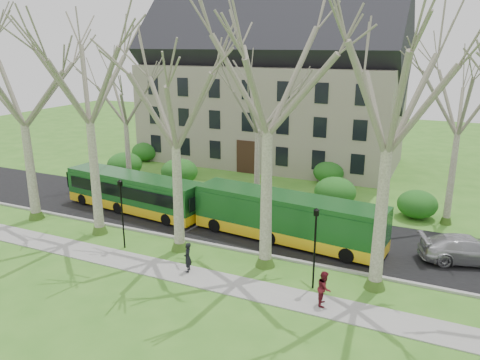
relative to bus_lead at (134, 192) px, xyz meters
name	(u,v)px	position (x,y,z in m)	size (l,w,h in m)	color
ground	(218,259)	(9.43, -4.63, -1.50)	(120.00, 120.00, 0.00)	#3B7822
sidewalk	(197,277)	(9.43, -7.13, -1.47)	(70.00, 2.00, 0.06)	gray
road	(255,226)	(9.43, 0.87, -1.47)	(80.00, 8.00, 0.06)	black
curb	(229,248)	(9.43, -3.13, -1.43)	(80.00, 0.25, 0.14)	#A5A39E
building	(271,84)	(3.43, 19.37, 6.57)	(26.50, 12.20, 16.00)	gray
tree_row_verge	(219,141)	(9.43, -4.33, 5.50)	(49.00, 7.00, 14.00)	gray
tree_row_far	(267,127)	(8.10, 6.37, 4.50)	(33.00, 7.00, 12.00)	gray
lamp_row	(210,224)	(9.43, -5.63, 1.08)	(36.22, 0.22, 4.30)	black
hedges	(243,175)	(4.76, 9.37, -0.50)	(30.60, 8.60, 2.00)	#1F5618
bus_lead	(134,192)	(0.00, 0.00, 0.00)	(11.49, 2.39, 2.87)	#164D1C
bus_follow	(287,217)	(12.23, -0.50, 0.11)	(12.37, 2.58, 3.09)	#164D1C
sedan	(467,249)	(22.67, 0.86, -0.67)	(2.15, 5.30, 1.54)	#AEAEB3
pedestrian_a	(188,257)	(8.66, -6.80, -0.59)	(0.62, 0.40, 1.69)	black
pedestrian_b	(324,288)	(16.36, -7.02, -0.57)	(0.84, 0.66, 1.73)	maroon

